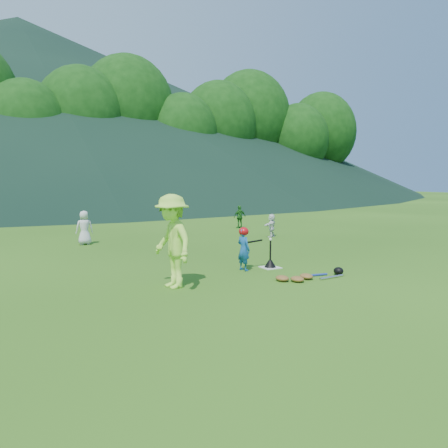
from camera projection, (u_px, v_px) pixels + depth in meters
name	position (u px, v px, depth m)	size (l,w,h in m)	color
ground	(270.00, 268.00, 11.18)	(120.00, 120.00, 0.00)	#2A5513
home_plate	(270.00, 267.00, 11.18)	(0.45, 0.45, 0.02)	silver
baseball	(270.00, 239.00, 11.11)	(0.08, 0.08, 0.08)	white
batter_child	(244.00, 249.00, 10.81)	(0.39, 0.25, 1.06)	#155195
adult_coach	(172.00, 241.00, 9.07)	(1.27, 0.73, 1.96)	#B5F949
fielder_a	(84.00, 228.00, 15.05)	(0.58, 0.38, 1.18)	silver
fielder_c	(240.00, 217.00, 20.06)	(0.61, 0.26, 1.05)	#21691F
fielder_d	(272.00, 225.00, 17.03)	(0.84, 0.27, 0.90)	white
batting_tee	(270.00, 263.00, 11.17)	(0.30, 0.30, 0.68)	black
batter_gear	(244.00, 232.00, 10.78)	(0.73, 0.26, 0.42)	#BA0C12
equipment_pile	(307.00, 276.00, 9.92)	(1.80, 0.56, 0.19)	olive
outfield_fence	(76.00, 198.00, 35.63)	(70.07, 0.08, 1.33)	gray
tree_line	(64.00, 114.00, 40.04)	(70.04, 11.40, 14.82)	#382314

